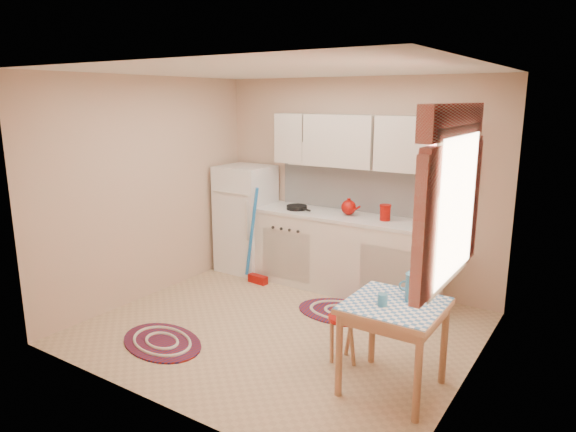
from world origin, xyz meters
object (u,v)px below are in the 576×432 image
(table, at_px, (393,347))
(stool, at_px, (344,339))
(base_cabinets, at_px, (344,254))
(fridge, at_px, (246,219))

(table, relative_size, stool, 1.71)
(base_cabinets, distance_m, stool, 1.76)
(stool, bearing_deg, fridge, 146.14)
(base_cabinets, relative_size, stool, 5.36)
(fridge, bearing_deg, base_cabinets, 2.01)
(fridge, xyz_separation_m, stool, (2.23, -1.50, -0.49))
(stool, bearing_deg, table, -20.22)
(fridge, height_order, table, fridge)
(base_cabinets, height_order, stool, base_cabinets)
(fridge, distance_m, base_cabinets, 1.45)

